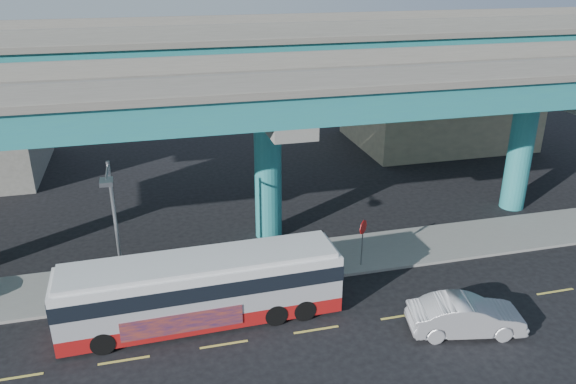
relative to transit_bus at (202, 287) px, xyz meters
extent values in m
plane|color=black|center=(4.59, -1.62, -1.70)|extent=(120.00, 120.00, 0.00)
cube|color=gray|center=(4.59, 3.88, -1.62)|extent=(70.00, 4.00, 0.15)
cube|color=#D8C64C|center=(-7.41, -1.92, -1.69)|extent=(2.00, 0.12, 0.01)
cube|color=#D8C64C|center=(-3.41, -1.92, -1.69)|extent=(2.00, 0.12, 0.01)
cube|color=#D8C64C|center=(0.59, -1.92, -1.69)|extent=(2.00, 0.12, 0.01)
cube|color=#D8C64C|center=(4.59, -1.92, -1.69)|extent=(2.00, 0.12, 0.01)
cube|color=#D8C64C|center=(8.59, -1.92, -1.69)|extent=(2.00, 0.12, 0.01)
cube|color=#D8C64C|center=(12.59, -1.92, -1.69)|extent=(2.00, 0.12, 0.01)
cube|color=#D8C64C|center=(16.59, -1.92, -1.69)|extent=(2.00, 0.12, 0.01)
cylinder|color=teal|center=(4.59, 7.38, 2.00)|extent=(1.50, 1.50, 7.40)
cube|color=gray|center=(4.59, 7.38, 6.00)|extent=(2.00, 12.00, 0.60)
cube|color=gray|center=(4.59, 10.88, 6.90)|extent=(1.80, 5.00, 1.20)
cylinder|color=teal|center=(20.59, 7.38, 2.00)|extent=(1.50, 1.50, 7.40)
cube|color=gray|center=(20.59, 7.38, 6.00)|extent=(2.00, 12.00, 0.60)
cube|color=gray|center=(20.59, 10.88, 6.90)|extent=(1.80, 5.00, 1.20)
cube|color=teal|center=(4.59, 3.88, 7.00)|extent=(52.00, 5.00, 1.40)
cube|color=gray|center=(4.59, 3.88, 7.85)|extent=(52.00, 5.40, 0.30)
cube|color=gray|center=(4.59, 1.38, 8.40)|extent=(52.00, 0.25, 0.80)
cube|color=gray|center=(4.59, 6.38, 8.40)|extent=(52.00, 0.25, 0.80)
cube|color=teal|center=(4.59, 10.88, 8.20)|extent=(52.00, 5.00, 1.40)
cube|color=gray|center=(4.59, 10.88, 9.05)|extent=(52.00, 5.40, 0.30)
cube|color=gray|center=(4.59, 8.38, 9.60)|extent=(52.00, 0.25, 0.80)
cube|color=gray|center=(4.59, 13.38, 9.60)|extent=(52.00, 0.25, 0.80)
cube|color=tan|center=(22.59, 21.38, 1.80)|extent=(14.00, 10.00, 7.00)
cube|color=black|center=(22.59, 16.28, 3.90)|extent=(12.00, 0.25, 1.20)
cube|color=#A31313|center=(-0.02, 0.00, -1.15)|extent=(12.04, 2.81, 0.70)
cube|color=silver|center=(-0.02, 0.00, -0.05)|extent=(12.04, 2.81, 1.50)
cube|color=black|center=(-0.02, 0.00, 0.45)|extent=(12.10, 2.87, 0.70)
cube|color=silver|center=(-0.02, 0.00, 1.00)|extent=(12.04, 2.81, 0.40)
cube|color=silver|center=(-0.02, 0.00, 1.30)|extent=(11.64, 2.56, 0.20)
cube|color=black|center=(6.00, 0.14, 0.30)|extent=(0.11, 2.30, 1.20)
cube|color=black|center=(-6.03, -0.13, 0.30)|extent=(0.11, 2.30, 1.20)
cube|color=#121852|center=(-0.98, -1.32, -0.78)|extent=(5.00, 0.16, 0.90)
cylinder|color=black|center=(-4.18, -1.24, -1.20)|extent=(1.01, 0.32, 1.00)
cylinder|color=black|center=(-4.24, 1.06, -1.20)|extent=(1.01, 0.32, 1.00)
cylinder|color=black|center=(3.01, -1.08, -1.20)|extent=(1.01, 0.32, 1.00)
cylinder|color=black|center=(2.96, 1.22, -1.20)|extent=(1.01, 0.32, 1.00)
cylinder|color=black|center=(4.31, -1.05, -1.20)|extent=(1.01, 0.32, 1.00)
cylinder|color=black|center=(4.25, 1.25, -1.20)|extent=(1.01, 0.32, 1.00)
imported|color=#AAAAAF|center=(10.68, -3.61, -0.90)|extent=(3.59, 5.51, 1.60)
cylinder|color=gray|center=(-3.38, 2.38, 1.84)|extent=(0.16, 0.16, 6.77)
cylinder|color=gray|center=(-3.38, 1.47, 5.04)|extent=(0.12, 1.83, 0.12)
cube|color=gray|center=(-3.38, 0.55, 4.99)|extent=(0.50, 0.70, 0.18)
cylinder|color=gray|center=(8.39, 2.58, -0.44)|extent=(0.06, 0.06, 2.22)
cylinder|color=#B20A0A|center=(8.39, 2.55, 0.62)|extent=(0.58, 0.54, 0.77)
camera|label=1|loc=(-1.59, -20.98, 13.06)|focal=35.00mm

